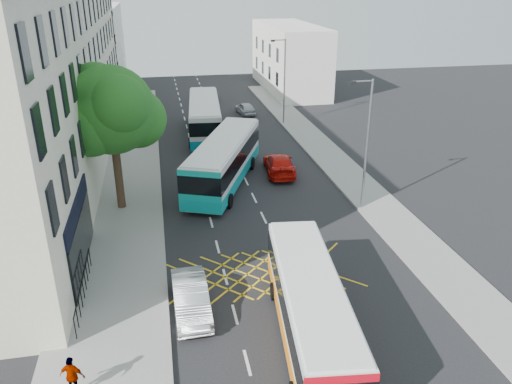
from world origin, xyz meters
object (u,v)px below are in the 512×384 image
lamp_far (283,77)px  bus_near (310,307)px  bus_mid (224,161)px  street_tree (111,111)px  lamp_near (366,139)px  distant_car_silver (245,108)px  pedestrian_far (72,376)px  red_hatchback (279,164)px  distant_car_grey (209,96)px  bus_far (205,117)px  parked_car_silver (191,298)px

lamp_far → bus_near: lamp_far is taller
lamp_far → bus_mid: (-7.76, -14.12, -2.90)m
street_tree → lamp_near: street_tree is taller
distant_car_silver → pedestrian_far: pedestrian_far is taller
red_hatchback → street_tree: bearing=26.2°
red_hatchback → distant_car_silver: bearing=-85.8°
distant_car_grey → bus_far: bearing=-91.8°
parked_car_silver → distant_car_grey: (5.10, 39.54, -0.10)m
bus_mid → red_hatchback: size_ratio=2.36×
lamp_far → pedestrian_far: size_ratio=5.16×
parked_car_silver → distant_car_grey: 39.87m
bus_near → bus_mid: bus_mid is taller
street_tree → distant_car_grey: bearing=73.0°
bus_mid → distant_car_grey: (1.65, 25.27, -1.12)m
distant_car_grey → pedestrian_far: (-9.46, -43.61, 0.33)m
parked_car_silver → bus_mid: bearing=75.1°
bus_far → distant_car_grey: (1.77, 13.25, -1.12)m
red_hatchback → distant_car_silver: red_hatchback is taller
red_hatchback → lamp_far: bearing=-99.0°
lamp_far → red_hatchback: (-3.49, -12.95, -3.89)m
bus_near → distant_car_grey: size_ratio=2.38×
bus_far → pedestrian_far: (-7.69, -30.36, -0.79)m
bus_near → lamp_far: bearing=84.3°
lamp_near → bus_near: bearing=-121.1°
street_tree → distant_car_grey: (8.59, 28.18, -5.70)m
bus_mid → parked_car_silver: 14.72m
lamp_near → bus_mid: size_ratio=0.68×
lamp_near → distant_car_silver: lamp_near is taller
street_tree → red_hatchback: size_ratio=1.77×
lamp_far → pedestrian_far: bearing=-115.6°
distant_car_silver → pedestrian_far: 39.16m
distant_car_silver → parked_car_silver: bearing=68.4°
bus_near → bus_mid: bearing=100.2°
parked_car_silver → red_hatchback: (7.72, 15.44, 0.03)m
distant_car_grey → pedestrian_far: bearing=-96.4°
distant_car_grey → pedestrian_far: 44.62m
bus_mid → parked_car_silver: bus_mid is taller
bus_near → pedestrian_far: bus_near is taller
distant_car_grey → lamp_near: bearing=-73.1°
lamp_near → red_hatchback: bearing=116.3°
street_tree → red_hatchback: bearing=20.0°
bus_far → pedestrian_far: bus_far is taller
parked_car_silver → pedestrian_far: 5.97m
street_tree → bus_mid: (6.94, 2.92, -4.57)m
street_tree → bus_near: bearing=-60.2°
street_tree → lamp_near: (14.71, -2.97, -1.68)m
bus_mid → bus_far: 12.02m
bus_mid → distant_car_silver: bus_mid is taller
distant_car_grey → distant_car_silver: bearing=-58.1°
lamp_near → red_hatchback: size_ratio=1.61×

